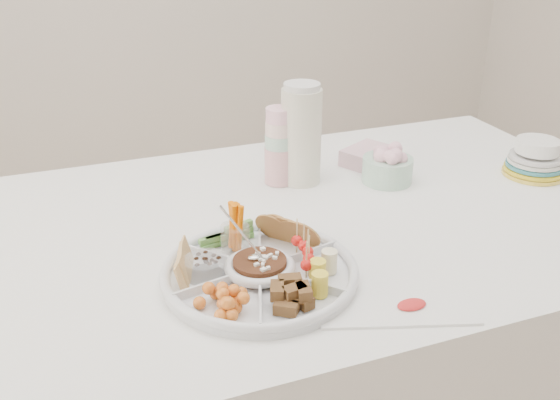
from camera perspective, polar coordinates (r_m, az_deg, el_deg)
name	(u,v)px	position (r m, az deg, el deg)	size (l,w,h in m)	color
dining_table	(330,339)	(1.70, 4.57, -12.51)	(1.52, 1.02, 0.76)	white
party_tray	(260,270)	(1.22, -1.86, -6.41)	(0.38, 0.38, 0.04)	silver
bean_dip	(260,267)	(1.22, -1.86, -6.11)	(0.10, 0.10, 0.04)	black
tortillas	(290,232)	(1.31, 0.95, -2.96)	(0.10, 0.10, 0.06)	#9C6543
carrot_cucumber	(228,225)	(1.30, -4.77, -2.27)	(0.12, 0.12, 0.11)	#EB6900
pita_raisins	(192,262)	(1.22, -8.02, -5.61)	(0.12, 0.12, 0.06)	tan
cherries	(224,298)	(1.12, -5.19, -8.91)	(0.11, 0.11, 0.04)	gold
granola_chunks	(297,296)	(1.12, 1.52, -8.81)	(0.11, 0.11, 0.05)	#4D3223
banana_tomato	(327,253)	(1.21, 4.30, -4.82)	(0.10, 0.10, 0.08)	#F7DF70
cup_stack	(279,144)	(1.61, -0.07, 5.13)	(0.08, 0.08, 0.21)	silver
thermos	(301,133)	(1.61, 1.96, 6.15)	(0.10, 0.10, 0.27)	beige
flower_bowl	(388,164)	(1.66, 9.82, 3.27)	(0.13, 0.13, 0.10)	silver
napkin_stack	(370,157)	(1.78, 8.24, 3.92)	(0.14, 0.12, 0.05)	beige
plate_stack	(536,157)	(1.81, 22.33, 3.64)	(0.16, 0.16, 0.10)	yellow
placemat	(397,311)	(1.16, 10.65, -9.93)	(0.29, 0.10, 0.01)	white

